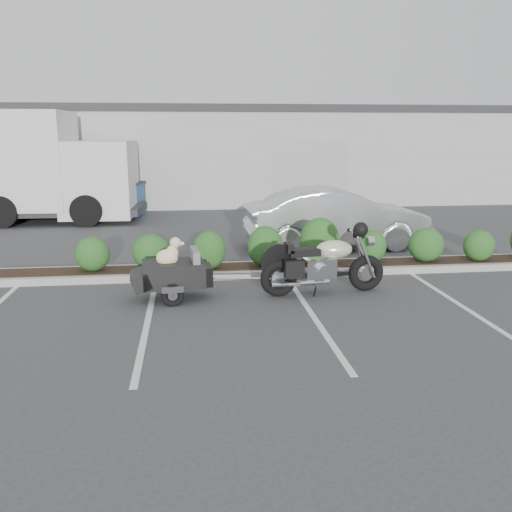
{
  "coord_description": "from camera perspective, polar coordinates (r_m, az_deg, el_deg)",
  "views": [
    {
      "loc": [
        -0.77,
        -9.02,
        2.98
      ],
      "look_at": [
        0.41,
        0.58,
        0.75
      ],
      "focal_mm": 38.0,
      "sensor_mm": 36.0,
      "label": 1
    }
  ],
  "objects": [
    {
      "name": "ground",
      "position": [
        9.53,
        -2.0,
        -5.25
      ],
      "size": [
        90.0,
        90.0,
        0.0
      ],
      "primitive_type": "plane",
      "color": "#38383A",
      "rests_on": "ground"
    },
    {
      "name": "dumpster",
      "position": [
        20.28,
        -14.44,
        5.87
      ],
      "size": [
        2.05,
        1.59,
        1.21
      ],
      "rotation": [
        0.0,
        0.0,
        -0.2
      ],
      "color": "#1B4B87",
      "rests_on": "ground"
    },
    {
      "name": "sedan",
      "position": [
        14.26,
        8.46,
        3.97
      ],
      "size": [
        4.8,
        1.82,
        1.56
      ],
      "primitive_type": "imported",
      "rotation": [
        0.0,
        0.0,
        1.61
      ],
      "color": "silver",
      "rests_on": "ground"
    },
    {
      "name": "delivery_truck",
      "position": [
        19.87,
        -23.78,
        8.34
      ],
      "size": [
        8.05,
        3.06,
        3.64
      ],
      "rotation": [
        0.0,
        0.0,
        -0.04
      ],
      "color": "silver",
      "rests_on": "ground"
    },
    {
      "name": "planter_kerb",
      "position": [
        11.72,
        1.92,
        -1.37
      ],
      "size": [
        12.0,
        1.0,
        0.15
      ],
      "primitive_type": "cube",
      "color": "#9E9E93",
      "rests_on": "ground"
    },
    {
      "name": "motorcycle",
      "position": [
        10.16,
        7.11,
        -0.92
      ],
      "size": [
        2.43,
        0.86,
        1.39
      ],
      "rotation": [
        0.0,
        0.0,
        0.09
      ],
      "color": "black",
      "rests_on": "ground"
    },
    {
      "name": "pet_trailer",
      "position": [
        9.91,
        -8.78,
        -1.76
      ],
      "size": [
        1.95,
        1.09,
        1.15
      ],
      "rotation": [
        0.0,
        0.0,
        0.09
      ],
      "color": "black",
      "rests_on": "ground"
    },
    {
      "name": "building",
      "position": [
        26.05,
        -5.39,
        10.77
      ],
      "size": [
        26.0,
        10.0,
        4.0
      ],
      "primitive_type": "cube",
      "color": "#9EA099",
      "rests_on": "ground"
    }
  ]
}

